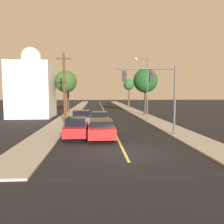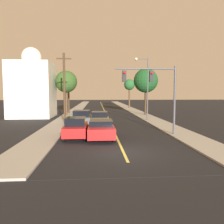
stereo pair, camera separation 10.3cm
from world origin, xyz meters
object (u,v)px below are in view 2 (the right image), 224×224
Objects in this scene: car_near_lane_front at (101,129)px; car_outer_lane_second at (82,118)px; utility_pole_left at (64,88)px; tree_right_near at (146,81)px; traffic_signal_mast at (155,85)px; tree_right_far at (129,85)px; tree_left_far at (68,83)px; streetlamp_right at (145,81)px; domed_building_left at (32,88)px; car_near_lane_second at (100,118)px; car_outer_lane_front at (76,128)px; tree_left_near at (66,82)px.

car_outer_lane_second is (-1.97, 7.01, 0.08)m from car_near_lane_front.
tree_right_near is at bearing 41.02° from utility_pole_left.
tree_right_far reaches higher than traffic_signal_mast.
car_outer_lane_second is 0.65× the size of tree_left_far.
streetlamp_right is at bearing 60.65° from car_near_lane_front.
domed_building_left is (-17.09, -1.15, -1.15)m from tree_right_near.
car_near_lane_front is 22.42m from tree_left_far.
car_near_lane_second is 0.73× the size of traffic_signal_mast.
traffic_signal_mast reaches higher than car_outer_lane_second.
car_outer_lane_front is at bearing -105.53° from tree_right_far.
tree_left_far is (-1.31, 14.01, 1.17)m from utility_pole_left.
tree_right_far is 24.87m from domed_building_left.
domed_building_left is (-4.77, -1.00, -0.92)m from tree_left_near.
car_near_lane_front is at bearing -119.35° from streetlamp_right.
tree_right_near reaches higher than car_near_lane_second.
traffic_signal_mast is 0.85× the size of tree_right_far.
car_near_lane_front is 0.46× the size of domed_building_left.
tree_left_far is 0.91× the size of tree_right_near.
car_near_lane_second is 15.84m from tree_left_far.
utility_pole_left is (-9.54, -2.84, -0.90)m from streetlamp_right.
streetlamp_right is at bearing 52.08° from car_outer_lane_front.
car_near_lane_front is at bearing -90.00° from car_near_lane_second.
tree_left_near reaches higher than car_near_lane_front.
utility_pole_left is at bearing -112.82° from tree_right_far.
tree_left_far is at bearing 161.32° from tree_right_near.
tree_right_far is at bearing 46.59° from domed_building_left.
traffic_signal_mast is 18.71m from tree_left_near.
car_outer_lane_front is at bearing -175.65° from traffic_signal_mast.
utility_pole_left is at bearing -84.67° from tree_left_far.
domed_building_left is (-5.85, 8.63, 0.17)m from utility_pole_left.
traffic_signal_mast reaches higher than car_near_lane_front.
traffic_signal_mast is 16.63m from tree_right_near.
tree_left_near is (-1.08, 9.62, 1.10)m from utility_pole_left.
streetlamp_right is 23.90m from tree_right_far.
tree_left_near is at bearing 11.81° from domed_building_left.
tree_right_far is at bearing 74.65° from car_near_lane_second.
car_near_lane_front is at bearing -74.28° from car_outer_lane_second.
car_near_lane_second is 1.98m from car_outer_lane_second.
tree_right_far is (-0.01, 16.91, -0.08)m from tree_right_near.
car_outer_lane_front is 0.96× the size of car_outer_lane_second.
tree_right_near reaches higher than car_outer_lane_second.
car_near_lane_second is 28.31m from tree_right_far.
car_outer_lane_second is at bearing 135.90° from traffic_signal_mast.
tree_right_near is at bearing -18.68° from tree_left_far.
domed_building_left is (-9.68, 8.88, 3.56)m from car_near_lane_second.
tree_right_far is at bearing 77.73° from car_near_lane_front.
streetlamp_right is at bearing 16.57° from utility_pole_left.
car_near_lane_front is 19.22m from tree_right_near.
domed_building_left reaches higher than streetlamp_right.
car_outer_lane_second is at bearing -9.66° from utility_pole_left.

